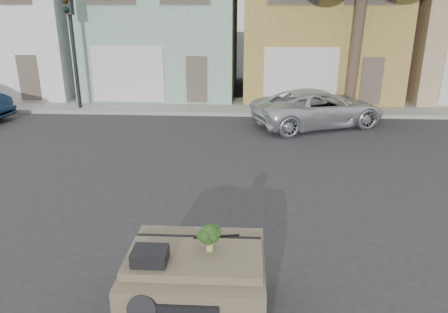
{
  "coord_description": "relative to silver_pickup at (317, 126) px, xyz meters",
  "views": [
    {
      "loc": [
        0.72,
        -8.43,
        4.52
      ],
      "look_at": [
        0.22,
        0.5,
        1.3
      ],
      "focal_mm": 35.0,
      "sensor_mm": 36.0,
      "label": 1
    }
  ],
  "objects": [
    {
      "name": "car_dashboard",
      "position": [
        -3.37,
        -10.77,
        0.56
      ],
      "size": [
        2.0,
        1.8,
        1.12
      ],
      "primitive_type": "cube",
      "color": "brown",
      "rests_on": "ground"
    },
    {
      "name": "instrument_hump",
      "position": [
        -3.95,
        -11.12,
        1.22
      ],
      "size": [
        0.48,
        0.38,
        0.2
      ],
      "primitive_type": "cube",
      "color": "black",
      "rests_on": "car_dashboard"
    },
    {
      "name": "townhouse_mint",
      "position": [
        -6.87,
        6.73,
        3.77
      ],
      "size": [
        7.2,
        8.2,
        7.55
      ],
      "primitive_type": "cube",
      "color": "#87AC96",
      "rests_on": "ground"
    },
    {
      "name": "traffic_signal",
      "position": [
        -9.87,
        1.73,
        2.55
      ],
      "size": [
        0.4,
        0.4,
        5.1
      ],
      "primitive_type": "cube",
      "color": "black",
      "rests_on": "ground"
    },
    {
      "name": "silver_pickup",
      "position": [
        0.0,
        0.0,
        0.0
      ],
      "size": [
        5.48,
        3.99,
        1.38
      ],
      "primitive_type": "imported",
      "rotation": [
        0.0,
        0.0,
        1.95
      ],
      "color": "silver",
      "rests_on": "ground"
    },
    {
      "name": "sidewalk",
      "position": [
        -3.37,
        2.73,
        0.07
      ],
      "size": [
        40.0,
        3.0,
        0.15
      ],
      "primitive_type": "cube",
      "color": "gray",
      "rests_on": "ground"
    },
    {
      "name": "wiper_arm",
      "position": [
        -3.09,
        -10.39,
        1.13
      ],
      "size": [
        0.69,
        0.15,
        0.02
      ],
      "primitive_type": "cube",
      "rotation": [
        0.0,
        0.0,
        0.17
      ],
      "color": "black",
      "rests_on": "car_dashboard"
    },
    {
      "name": "townhouse_white",
      "position": [
        -14.37,
        6.73,
        3.77
      ],
      "size": [
        7.2,
        8.2,
        7.55
      ],
      "primitive_type": "cube",
      "color": "white",
      "rests_on": "ground"
    },
    {
      "name": "ground_plane",
      "position": [
        -3.37,
        -7.77,
        0.0
      ],
      "size": [
        120.0,
        120.0,
        0.0
      ],
      "primitive_type": "plane",
      "color": "#303033",
      "rests_on": "ground"
    },
    {
      "name": "townhouse_tan",
      "position": [
        0.63,
        6.73,
        3.77
      ],
      "size": [
        7.2,
        8.2,
        7.55
      ],
      "primitive_type": "cube",
      "color": "#A08740",
      "rests_on": "ground"
    },
    {
      "name": "tree_near",
      "position": [
        1.63,
        2.03,
        4.25
      ],
      "size": [
        4.4,
        4.0,
        8.5
      ],
      "primitive_type": "cube",
      "color": "#223618",
      "rests_on": "ground"
    },
    {
      "name": "broccoli",
      "position": [
        -3.16,
        -10.77,
        1.33
      ],
      "size": [
        0.48,
        0.48,
        0.42
      ],
      "primitive_type": "cube",
      "rotation": [
        0.0,
        0.0,
        2.23
      ],
      "color": "#1E3614",
      "rests_on": "car_dashboard"
    }
  ]
}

